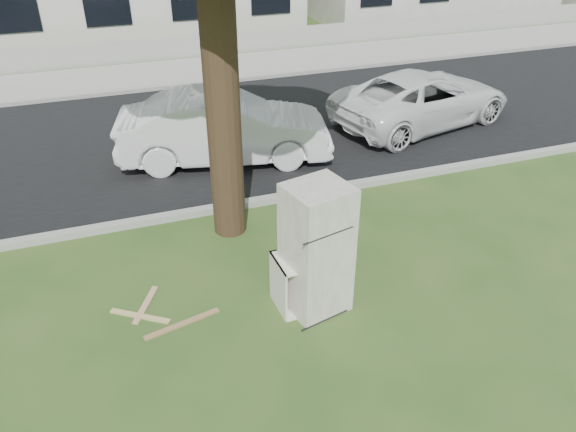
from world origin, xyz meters
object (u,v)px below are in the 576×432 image
object	(u,v)px
cabinet	(311,278)
car_right	(423,98)
fridge	(317,250)
car_center	(224,128)

from	to	relation	value
cabinet	car_right	distance (m)	7.28
fridge	cabinet	world-z (taller)	fridge
fridge	car_center	bearing A→B (deg)	76.84
fridge	car_right	bearing A→B (deg)	34.50
fridge	car_center	distance (m)	5.03
cabinet	car_right	size ratio (longest dim) A/B	0.22
car_center	car_right	distance (m)	4.96
fridge	car_right	xyz separation A→B (m)	(4.92, 5.45, -0.31)
cabinet	car_center	bearing A→B (deg)	87.37
car_center	cabinet	bearing A→B (deg)	-167.32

